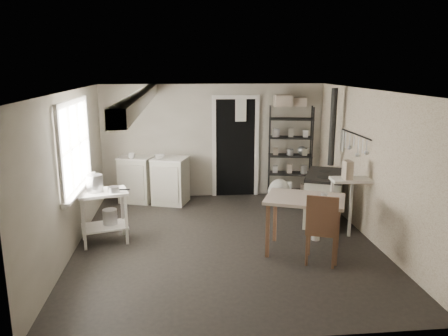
{
  "coord_description": "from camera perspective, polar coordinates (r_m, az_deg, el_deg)",
  "views": [
    {
      "loc": [
        -0.65,
        -6.26,
        2.65
      ],
      "look_at": [
        0.0,
        0.3,
        1.1
      ],
      "focal_mm": 35.0,
      "sensor_mm": 36.0,
      "label": 1
    }
  ],
  "objects": [
    {
      "name": "mixing_bowl",
      "position": [
        8.55,
        -8.43,
        1.64
      ],
      "size": [
        0.33,
        0.33,
        0.07
      ],
      "primitive_type": "imported",
      "rotation": [
        0.0,
        0.0,
        0.15
      ],
      "color": "silver",
      "rests_on": "base_cabinets"
    },
    {
      "name": "wall_front",
      "position": [
        4.1,
        3.89,
        -8.23
      ],
      "size": [
        4.5,
        0.02,
        2.3
      ],
      "primitive_type": "cube",
      "color": "#AAA291",
      "rests_on": "ground"
    },
    {
      "name": "counter_cup",
      "position": [
        8.58,
        -12.0,
        1.65
      ],
      "size": [
        0.15,
        0.15,
        0.1
      ],
      "primitive_type": "imported",
      "rotation": [
        0.0,
        0.0,
        -0.19
      ],
      "color": "silver",
      "rests_on": "base_cabinets"
    },
    {
      "name": "wall_left",
      "position": [
        6.64,
        -19.45,
        -0.6
      ],
      "size": [
        0.02,
        5.0,
        2.3
      ],
      "primitive_type": "cube",
      "color": "#AAA291",
      "rests_on": "ground"
    },
    {
      "name": "side_ledge",
      "position": [
        7.16,
        16.01,
        -5.36
      ],
      "size": [
        0.64,
        0.37,
        0.95
      ],
      "primitive_type": null,
      "rotation": [
        0.0,
        0.0,
        -0.05
      ],
      "color": "silver",
      "rests_on": "ground"
    },
    {
      "name": "bucket",
      "position": [
        6.97,
        -14.67,
        -6.19
      ],
      "size": [
        0.25,
        0.25,
        0.24
      ],
      "primitive_type": "cylinder",
      "rotation": [
        0.0,
        0.0,
        -0.18
      ],
      "color": "#BDBDC0",
      "rests_on": "prep_table"
    },
    {
      "name": "wall_back",
      "position": [
        8.91,
        -1.39,
        3.53
      ],
      "size": [
        4.5,
        0.02,
        2.3
      ],
      "primitive_type": "cube",
      "color": "#AAA291",
      "rests_on": "ground"
    },
    {
      "name": "base_cabinets",
      "position": [
        8.74,
        -9.14,
        -1.46
      ],
      "size": [
        1.5,
        1.0,
        0.91
      ],
      "primitive_type": null,
      "rotation": [
        0.0,
        0.0,
        -0.32
      ],
      "color": "beige",
      "rests_on": "ground"
    },
    {
      "name": "shelf_jar",
      "position": [
        8.85,
        6.63,
        4.83
      ],
      "size": [
        0.09,
        0.09,
        0.2
      ],
      "primitive_type": "imported",
      "rotation": [
        0.0,
        0.0,
        -0.01
      ],
      "color": "silver",
      "rests_on": "shelf_rack"
    },
    {
      "name": "utensil_rail",
      "position": [
        7.51,
        16.69,
        4.24
      ],
      "size": [
        0.06,
        1.2,
        0.44
      ],
      "primitive_type": null,
      "color": "#BDBDC0",
      "rests_on": "wall_right"
    },
    {
      "name": "stovepipe",
      "position": [
        7.97,
        14.01,
        5.19
      ],
      "size": [
        0.14,
        0.14,
        1.47
      ],
      "primitive_type": null,
      "rotation": [
        0.0,
        0.0,
        -0.27
      ],
      "color": "black",
      "rests_on": "stove"
    },
    {
      "name": "doorway",
      "position": [
        8.96,
        1.5,
        2.6
      ],
      "size": [
        0.96,
        0.1,
        2.08
      ],
      "primitive_type": null,
      "color": "silver",
      "rests_on": "ground"
    },
    {
      "name": "table_cup",
      "position": [
        6.27,
        12.92,
        -4.25
      ],
      "size": [
        0.11,
        0.11,
        0.09
      ],
      "primitive_type": "imported",
      "rotation": [
        0.0,
        0.0,
        0.27
      ],
      "color": "silver",
      "rests_on": "work_table"
    },
    {
      "name": "work_table",
      "position": [
        6.44,
        10.37,
        -7.64
      ],
      "size": [
        1.3,
        1.12,
        0.83
      ],
      "primitive_type": null,
      "rotation": [
        0.0,
        0.0,
        -0.38
      ],
      "color": "beige",
      "rests_on": "ground"
    },
    {
      "name": "ceiling_beam",
      "position": [
        6.3,
        -10.78,
        8.9
      ],
      "size": [
        0.18,
        5.0,
        0.18
      ],
      "primitive_type": null,
      "color": "silver",
      "rests_on": "ceiling"
    },
    {
      "name": "wall_right",
      "position": [
        7.06,
        18.74,
        0.25
      ],
      "size": [
        0.02,
        5.0,
        2.3
      ],
      "primitive_type": "cube",
      "color": "#AAA291",
      "rests_on": "ground"
    },
    {
      "name": "storage_box_a",
      "position": [
        8.75,
        7.67,
        8.91
      ],
      "size": [
        0.34,
        0.3,
        0.23
      ],
      "primitive_type": "cube",
      "rotation": [
        0.0,
        0.0,
        -0.04
      ],
      "color": "#C2B29C",
      "rests_on": "shelf_rack"
    },
    {
      "name": "shelf_rack",
      "position": [
        8.97,
        8.63,
        2.15
      ],
      "size": [
        0.93,
        0.5,
        1.87
      ],
      "primitive_type": null,
      "rotation": [
        0.0,
        0.0,
        -0.18
      ],
      "color": "black",
      "rests_on": "ground"
    },
    {
      "name": "storage_box_b",
      "position": [
        8.9,
        9.95,
        8.77
      ],
      "size": [
        0.3,
        0.29,
        0.16
      ],
      "primitive_type": "cube",
      "rotation": [
        0.0,
        0.0,
        -0.25
      ],
      "color": "#C2B29C",
      "rests_on": "shelf_rack"
    },
    {
      "name": "ceiling",
      "position": [
        6.31,
        0.27,
        10.05
      ],
      "size": [
        5.0,
        5.0,
        0.0
      ],
      "primitive_type": "plane",
      "rotation": [
        3.14,
        0.0,
        0.0
      ],
      "color": "silver",
      "rests_on": "wall_back"
    },
    {
      "name": "floor_crock",
      "position": [
        7.02,
        11.88,
        -8.58
      ],
      "size": [
        0.14,
        0.14,
        0.16
      ],
      "primitive_type": "cylinder",
      "rotation": [
        0.0,
        0.0,
        -0.05
      ],
      "color": "silver",
      "rests_on": "ground"
    },
    {
      "name": "chair",
      "position": [
        6.15,
        12.66,
        -7.72
      ],
      "size": [
        0.54,
        0.55,
        1.0
      ],
      "primitive_type": null,
      "rotation": [
        0.0,
        0.0,
        -0.37
      ],
      "color": "brown",
      "rests_on": "ground"
    },
    {
      "name": "stove",
      "position": [
        7.75,
        12.92,
        -3.69
      ],
      "size": [
        0.96,
        1.23,
        0.85
      ],
      "primitive_type": null,
      "rotation": [
        0.0,
        0.0,
        -0.39
      ],
      "color": "beige",
      "rests_on": "ground"
    },
    {
      "name": "oats_box",
      "position": [
        6.95,
        15.8,
        -0.93
      ],
      "size": [
        0.12,
        0.19,
        0.29
      ],
      "primitive_type": "cube",
      "rotation": [
        0.0,
        0.0,
        0.01
      ],
      "color": "#C2B29C",
      "rests_on": "side_ledge"
    },
    {
      "name": "window",
      "position": [
        6.75,
        -19.04,
        2.69
      ],
      "size": [
        0.12,
        1.76,
        1.28
      ],
      "primitive_type": null,
      "color": "silver",
      "rests_on": "wall_left"
    },
    {
      "name": "floor",
      "position": [
        6.83,
        0.25,
        -9.6
      ],
      "size": [
        5.0,
        5.0,
        0.0
      ],
      "primitive_type": "plane",
      "color": "black",
      "rests_on": "ground"
    },
    {
      "name": "flour_sack",
      "position": [
        8.53,
        7.2,
        -3.3
      ],
      "size": [
        0.54,
        0.5,
        0.52
      ],
      "primitive_type": "ellipsoid",
      "rotation": [
        0.0,
        0.0,
        0.35
      ],
      "color": "beige",
      "rests_on": "ground"
    },
    {
      "name": "prep_table",
      "position": [
        6.93,
        -15.39,
        -6.22
      ],
      "size": [
        0.82,
        0.67,
        0.81
      ],
      "primitive_type": null,
      "rotation": [
        0.0,
        0.0,
        0.26
      ],
      "color": "silver",
      "rests_on": "ground"
    },
    {
      "name": "wallpaper_panel",
      "position": [
        7.06,
        18.66,
        0.25
      ],
      "size": [
        0.01,
        5.0,
        2.3
      ],
      "primitive_type": null,
      "color": "beige",
      "rests_on": "wall_right"
    },
    {
      "name": "saucepan",
      "position": [
        6.7,
        -14.23,
        -2.78
      ],
      "size": [
        0.22,
        0.22,
        0.09
      ],
      "primitive_type": "cylinder",
      "rotation": [
        0.0,
        0.0,
        0.35
      ],
      "color": "#BDBDC0",
      "rests_on": "prep_table"
    },
    {
      "name": "stockpot",
      "position": [
        6.79,
        -16.55,
        -1.91
      ],
      "size": [
        0.27,
        0.27,
        0.26
      ],
      "primitive_type": "cylinder",
      "rotation": [
        0.0,
        0.0,
        -0.16
      ],
      "color": "#BDBDC0",
      "rests_on": "prep_table"
    }
  ]
}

